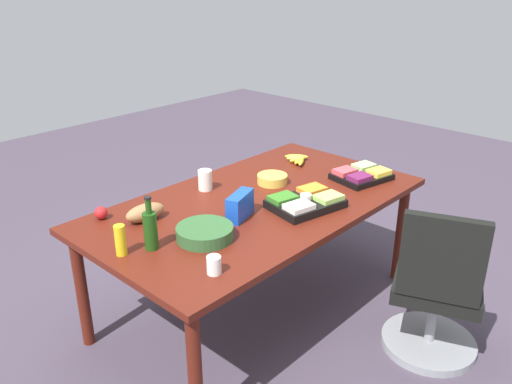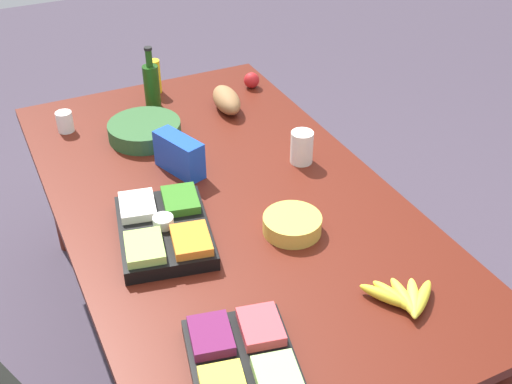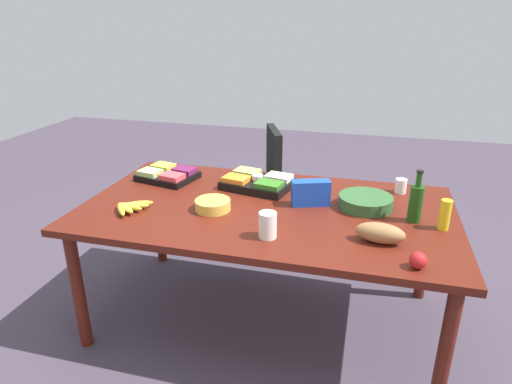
# 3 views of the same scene
# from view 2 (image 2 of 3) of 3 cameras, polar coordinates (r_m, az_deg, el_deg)

# --- Properties ---
(ground_plane) EXTENTS (10.00, 10.00, 0.00)m
(ground_plane) POSITION_cam_2_polar(r_m,az_deg,el_deg) (2.90, -2.29, -13.25)
(ground_plane) COLOR #453B4A
(conference_table) EXTENTS (2.13, 1.19, 0.79)m
(conference_table) POSITION_cam_2_polar(r_m,az_deg,el_deg) (2.41, -2.68, -1.80)
(conference_table) COLOR #52190E
(conference_table) RESTS_ON ground
(banana_bunch) EXTENTS (0.20, 0.23, 0.04)m
(banana_bunch) POSITION_cam_2_polar(r_m,az_deg,el_deg) (1.98, 13.05, -9.14)
(banana_bunch) COLOR yellow
(banana_bunch) RESTS_ON conference_table
(chip_bowl) EXTENTS (0.22, 0.22, 0.06)m
(chip_bowl) POSITION_cam_2_polar(r_m,az_deg,el_deg) (2.19, 3.25, -2.89)
(chip_bowl) COLOR gold
(chip_bowl) RESTS_ON conference_table
(mustard_bottle) EXTENTS (0.06, 0.06, 0.16)m
(mustard_bottle) POSITION_cam_2_polar(r_m,az_deg,el_deg) (3.13, -9.01, 10.15)
(mustard_bottle) COLOR yellow
(mustard_bottle) RESTS_ON conference_table
(wine_bottle) EXTENTS (0.08, 0.08, 0.29)m
(wine_bottle) POSITION_cam_2_polar(r_m,az_deg,el_deg) (2.98, -9.30, 9.44)
(wine_bottle) COLOR #1A4612
(wine_bottle) RESTS_ON conference_table
(mayo_jar) EXTENTS (0.11, 0.11, 0.13)m
(mayo_jar) POSITION_cam_2_polar(r_m,az_deg,el_deg) (2.54, 4.10, 4.00)
(mayo_jar) COLOR white
(mayo_jar) RESTS_ON conference_table
(salad_bowl) EXTENTS (0.36, 0.36, 0.07)m
(salad_bowl) POSITION_cam_2_polar(r_m,az_deg,el_deg) (2.76, -9.90, 5.45)
(salad_bowl) COLOR #2E592D
(salad_bowl) RESTS_ON conference_table
(paper_cup) EXTENTS (0.07, 0.07, 0.09)m
(paper_cup) POSITION_cam_2_polar(r_m,az_deg,el_deg) (2.89, -16.68, 6.03)
(paper_cup) COLOR white
(paper_cup) RESTS_ON conference_table
(bread_loaf) EXTENTS (0.25, 0.14, 0.10)m
(bread_loaf) POSITION_cam_2_polar(r_m,az_deg,el_deg) (2.94, -2.65, 8.21)
(bread_loaf) COLOR #986B40
(bread_loaf) RESTS_ON conference_table
(apple_red) EXTENTS (0.09, 0.09, 0.08)m
(apple_red) POSITION_cam_2_polar(r_m,az_deg,el_deg) (3.16, -0.40, 9.94)
(apple_red) COLOR #B31C1F
(apple_red) RESTS_ON conference_table
(fruit_platter) EXTENTS (0.41, 0.35, 0.07)m
(fruit_platter) POSITION_cam_2_polar(r_m,az_deg,el_deg) (1.75, -1.13, -14.91)
(fruit_platter) COLOR black
(fruit_platter) RESTS_ON conference_table
(chip_bag_blue) EXTENTS (0.23, 0.15, 0.15)m
(chip_bag_blue) POSITION_cam_2_polar(r_m,az_deg,el_deg) (2.49, -6.87, 3.33)
(chip_bag_blue) COLOR blue
(chip_bag_blue) RESTS_ON conference_table
(veggie_tray) EXTENTS (0.47, 0.38, 0.09)m
(veggie_tray) POSITION_cam_2_polar(r_m,az_deg,el_deg) (2.18, -8.20, -3.29)
(veggie_tray) COLOR black
(veggie_tray) RESTS_ON conference_table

